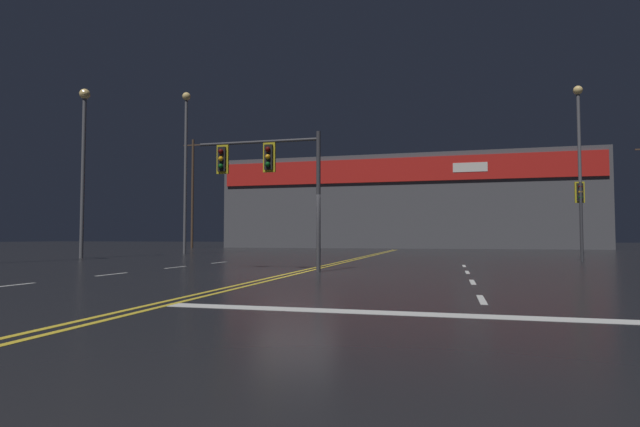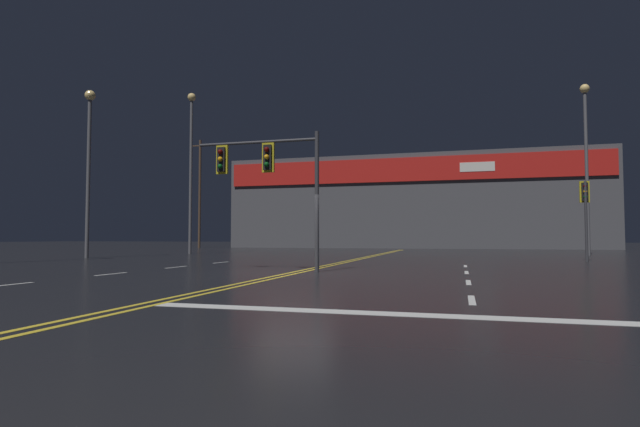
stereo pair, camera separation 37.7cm
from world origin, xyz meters
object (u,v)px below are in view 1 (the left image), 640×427
at_px(traffic_signal_median, 265,167).
at_px(streetlight_far_right, 579,148).
at_px(traffic_signal_corner_northeast, 580,203).
at_px(streetlight_far_left, 84,149).
at_px(streetlight_median_approach, 186,152).

relative_size(traffic_signal_median, streetlight_far_right, 0.43).
height_order(traffic_signal_median, streetlight_far_right, streetlight_far_right).
xyz_separation_m(traffic_signal_median, traffic_signal_corner_northeast, (11.86, 9.89, -0.73)).
height_order(traffic_signal_median, streetlight_far_left, streetlight_far_left).
relative_size(streetlight_median_approach, streetlight_far_left, 1.21).
height_order(traffic_signal_median, traffic_signal_corner_northeast, traffic_signal_median).
bearing_deg(traffic_signal_median, traffic_signal_corner_northeast, 39.82).
distance_m(traffic_signal_median, streetlight_far_right, 23.08).
bearing_deg(traffic_signal_corner_northeast, streetlight_median_approach, 167.97).
distance_m(traffic_signal_corner_northeast, streetlight_far_right, 9.39).
bearing_deg(streetlight_far_right, streetlight_median_approach, -172.47).
relative_size(traffic_signal_median, streetlight_far_left, 0.50).
xyz_separation_m(streetlight_median_approach, streetlight_far_left, (-1.69, -7.79, -1.04)).
xyz_separation_m(streetlight_median_approach, streetlight_far_right, (25.27, 3.34, -0.27)).
bearing_deg(streetlight_far_right, streetlight_far_left, -157.57).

